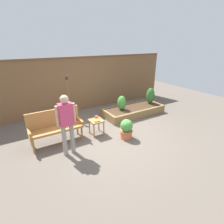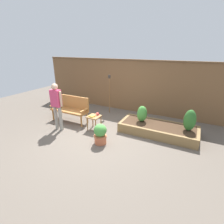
{
  "view_description": "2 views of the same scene",
  "coord_description": "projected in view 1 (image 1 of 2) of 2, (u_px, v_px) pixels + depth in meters",
  "views": [
    {
      "loc": [
        -2.44,
        -4.01,
        2.67
      ],
      "look_at": [
        0.24,
        0.37,
        0.6
      ],
      "focal_mm": 27.94,
      "sensor_mm": 36.0,
      "label": 1
    },
    {
      "loc": [
        2.51,
        -3.95,
        2.58
      ],
      "look_at": [
        0.11,
        0.72,
        0.56
      ],
      "focal_mm": 26.85,
      "sensor_mm": 36.0,
      "label": 2
    }
  ],
  "objects": [
    {
      "name": "person_by_bench",
      "position": [
        66.0,
        120.0,
        4.15
      ],
      "size": [
        0.47,
        0.2,
        1.56
      ],
      "color": "gray",
      "rests_on": "ground_plane"
    },
    {
      "name": "side_table",
      "position": [
        96.0,
        123.0,
        5.28
      ],
      "size": [
        0.4,
        0.4,
        0.48
      ],
      "color": "#9E7042",
      "rests_on": "ground_plane"
    },
    {
      "name": "shrub_far_corner",
      "position": [
        150.0,
        96.0,
        7.13
      ],
      "size": [
        0.34,
        0.34,
        0.64
      ],
      "color": "brown",
      "rests_on": "raised_planter_bed"
    },
    {
      "name": "tiki_torch",
      "position": [
        68.0,
        90.0,
        6.17
      ],
      "size": [
        0.1,
        0.1,
        1.58
      ],
      "color": "brown",
      "rests_on": "ground_plane"
    },
    {
      "name": "shrub_near_bench",
      "position": [
        122.0,
        103.0,
        6.46
      ],
      "size": [
        0.32,
        0.32,
        0.53
      ],
      "color": "brown",
      "rests_on": "raised_planter_bed"
    },
    {
      "name": "book_on_table",
      "position": [
        96.0,
        120.0,
        5.18
      ],
      "size": [
        0.2,
        0.18,
        0.04
      ],
      "primitive_type": "cube",
      "rotation": [
        0.0,
        0.0,
        -0.17
      ],
      "color": "gold",
      "rests_on": "side_table"
    },
    {
      "name": "ground_plane",
      "position": [
        112.0,
        135.0,
        5.35
      ],
      "size": [
        14.0,
        14.0,
        0.0
      ],
      "primitive_type": "plane",
      "color": "#60564C"
    },
    {
      "name": "potted_boxwood",
      "position": [
        126.0,
        129.0,
        5.1
      ],
      "size": [
        0.38,
        0.38,
        0.6
      ],
      "color": "#C66642",
      "rests_on": "ground_plane"
    },
    {
      "name": "raised_planter_bed",
      "position": [
        134.0,
        111.0,
        6.87
      ],
      "size": [
        2.4,
        1.0,
        0.3
      ],
      "color": "olive",
      "rests_on": "ground_plane"
    },
    {
      "name": "fence_back",
      "position": [
        78.0,
        84.0,
        7.0
      ],
      "size": [
        8.4,
        0.14,
        2.16
      ],
      "color": "brown",
      "rests_on": "ground_plane"
    },
    {
      "name": "garden_bench",
      "position": [
        55.0,
        124.0,
        4.85
      ],
      "size": [
        1.44,
        0.48,
        0.94
      ],
      "color": "#A87038",
      "rests_on": "ground_plane"
    },
    {
      "name": "cup_on_table",
      "position": [
        96.0,
        117.0,
        5.37
      ],
      "size": [
        0.12,
        0.09,
        0.08
      ],
      "color": "#CC4C47",
      "rests_on": "side_table"
    }
  ]
}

